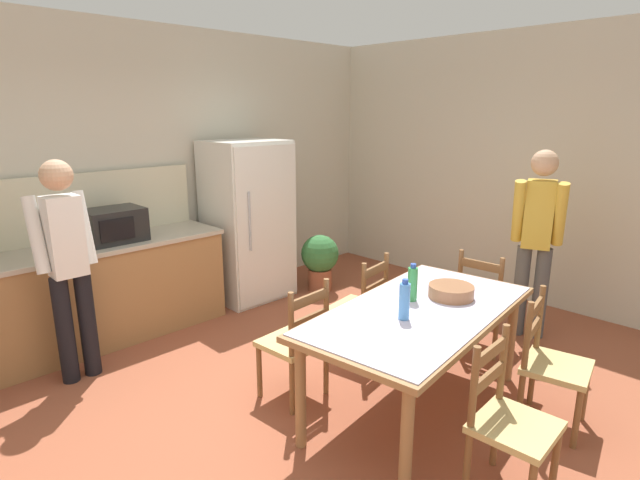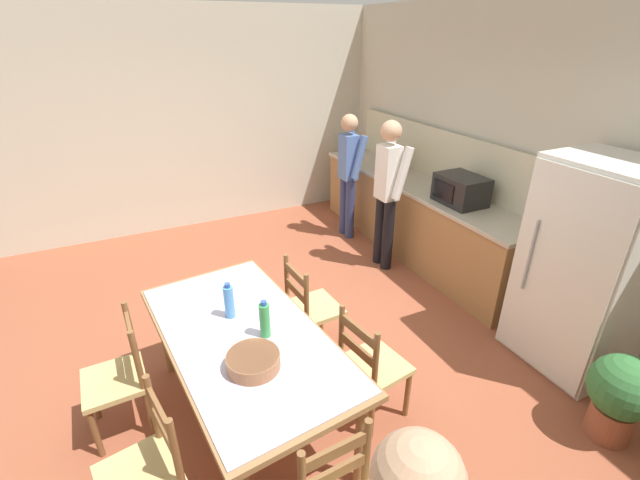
% 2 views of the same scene
% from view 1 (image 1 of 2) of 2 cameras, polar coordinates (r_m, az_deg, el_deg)
% --- Properties ---
extents(ground_plane, '(8.32, 8.32, 0.00)m').
position_cam_1_polar(ground_plane, '(3.72, -0.44, -19.23)').
color(ground_plane, brown).
extents(wall_back, '(6.52, 0.12, 2.90)m').
position_cam_1_polar(wall_back, '(5.36, -20.88, 7.03)').
color(wall_back, beige).
rests_on(wall_back, ground).
extents(wall_right, '(0.12, 5.20, 2.90)m').
position_cam_1_polar(wall_right, '(5.88, 23.12, 7.40)').
color(wall_right, beige).
rests_on(wall_right, ground).
extents(kitchen_counter, '(3.43, 0.66, 0.92)m').
position_cam_1_polar(kitchen_counter, '(4.83, -30.19, -6.92)').
color(kitchen_counter, '#9E7042').
rests_on(kitchen_counter, ground).
extents(counter_splashback, '(3.39, 0.03, 0.60)m').
position_cam_1_polar(counter_splashback, '(4.93, -32.24, 2.38)').
color(counter_splashback, beige).
rests_on(counter_splashback, kitchen_counter).
extents(refrigerator, '(0.83, 0.73, 1.76)m').
position_cam_1_polar(refrigerator, '(5.59, -8.20, 2.18)').
color(refrigerator, silver).
rests_on(refrigerator, ground).
extents(microwave, '(0.50, 0.39, 0.30)m').
position_cam_1_polar(microwave, '(4.86, -22.50, 1.58)').
color(microwave, black).
rests_on(microwave, kitchen_counter).
extents(dining_table, '(1.93, 1.14, 0.77)m').
position_cam_1_polar(dining_table, '(3.51, 11.35, -8.88)').
color(dining_table, olive).
rests_on(dining_table, ground).
extents(bottle_near_centre, '(0.07, 0.07, 0.27)m').
position_cam_1_polar(bottle_near_centre, '(3.24, 9.62, -6.86)').
color(bottle_near_centre, '#4C8ED6').
rests_on(bottle_near_centre, dining_table).
extents(bottle_off_centre, '(0.07, 0.07, 0.27)m').
position_cam_1_polar(bottle_off_centre, '(3.56, 10.52, -4.92)').
color(bottle_off_centre, green).
rests_on(bottle_off_centre, dining_table).
extents(serving_bowl, '(0.32, 0.32, 0.09)m').
position_cam_1_polar(serving_bowl, '(3.70, 14.76, -5.60)').
color(serving_bowl, '#9E6642').
rests_on(serving_bowl, dining_table).
extents(chair_side_near_left, '(0.44, 0.42, 0.91)m').
position_cam_1_polar(chair_side_near_left, '(3.04, 20.76, -18.89)').
color(chair_side_near_left, brown).
rests_on(chair_side_near_left, ground).
extents(chair_head_end, '(0.42, 0.44, 0.91)m').
position_cam_1_polar(chair_head_end, '(4.64, 18.23, -6.73)').
color(chair_head_end, brown).
rests_on(chair_head_end, ground).
extents(chair_side_far_right, '(0.48, 0.46, 0.91)m').
position_cam_1_polar(chair_side_far_right, '(4.29, 4.69, -7.75)').
color(chair_side_far_right, brown).
rests_on(chair_side_far_right, ground).
extents(chair_side_near_right, '(0.49, 0.47, 0.91)m').
position_cam_1_polar(chair_side_near_right, '(3.74, 24.89, -12.71)').
color(chair_side_near_right, brown).
rests_on(chair_side_near_right, ground).
extents(chair_side_far_left, '(0.45, 0.43, 0.91)m').
position_cam_1_polar(chair_side_far_left, '(3.69, -2.74, -11.59)').
color(chair_side_far_left, brown).
rests_on(chair_side_far_left, ground).
extents(person_at_counter, '(0.43, 0.30, 1.73)m').
position_cam_1_polar(person_at_counter, '(4.22, -26.92, -2.08)').
color(person_at_counter, black).
rests_on(person_at_counter, ground).
extents(person_by_table, '(0.38, 0.49, 1.74)m').
position_cam_1_polar(person_by_table, '(4.90, 23.52, 0.52)').
color(person_by_table, '#4C4C4C').
rests_on(person_by_table, ground).
extents(potted_plant, '(0.44, 0.44, 0.67)m').
position_cam_1_polar(potted_plant, '(5.84, -0.01, -2.15)').
color(potted_plant, brown).
rests_on(potted_plant, ground).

